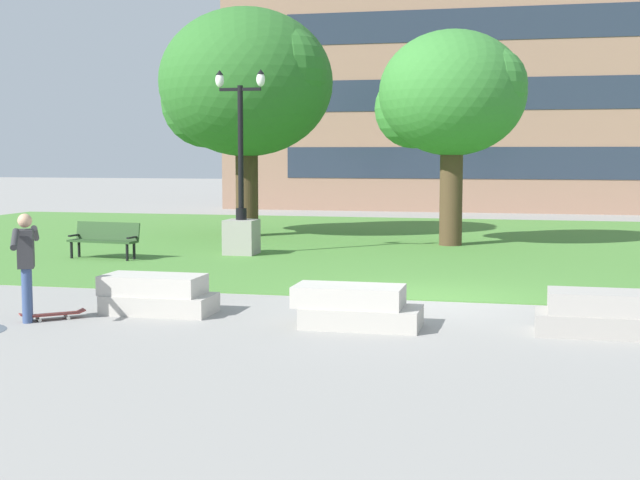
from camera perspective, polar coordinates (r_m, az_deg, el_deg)
ground_plane at (r=16.13m, az=6.91°, el=-3.90°), size 140.00×140.00×0.00m
grass_lawn at (r=26.01m, az=9.30°, el=-0.29°), size 40.00×20.00×0.02m
concrete_block_center at (r=15.02m, az=-10.41°, el=-3.48°), size 1.84×0.90×0.64m
concrete_block_left at (r=13.61m, az=2.30°, el=-4.33°), size 1.92×0.90×0.64m
concrete_block_right at (r=13.69m, az=17.60°, el=-4.54°), size 1.83×0.90×0.64m
person_skateboarder at (r=14.68m, az=-18.30°, el=-1.23°), size 0.58×1.51×1.71m
skateboard at (r=14.87m, az=-16.73°, el=-4.58°), size 0.91×0.81×0.14m
park_bench_near_left at (r=22.84m, az=-13.61°, el=0.14°), size 1.85×0.73×0.90m
lamp_post_center at (r=23.17m, az=-5.06°, el=1.48°), size 1.32×0.80×4.75m
tree_near_right at (r=25.65m, az=8.36°, el=9.11°), size 4.35×4.14×6.07m
tree_far_left at (r=28.34m, az=-4.87°, el=9.86°), size 5.70×5.43×7.12m
building_facade_distant at (r=40.49m, az=11.57°, el=10.48°), size 25.63×1.03×12.34m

